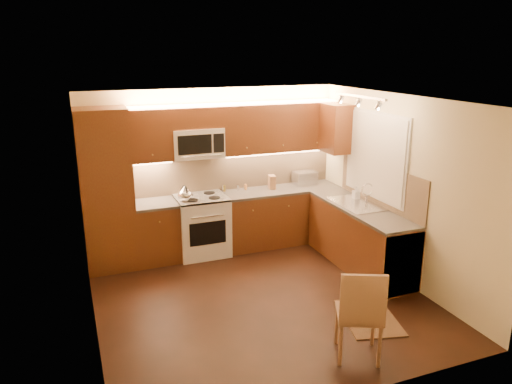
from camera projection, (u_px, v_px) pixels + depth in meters
name	position (u px, v px, depth m)	size (l,w,h in m)	color
floor	(261.00, 299.00, 6.25)	(4.00, 4.00, 0.01)	black
ceiling	(261.00, 100.00, 5.56)	(4.00, 4.00, 0.01)	beige
wall_back	(213.00, 169.00, 7.70)	(4.00, 0.01, 2.50)	beige
wall_front	(350.00, 272.00, 4.12)	(4.00, 0.01, 2.50)	beige
wall_left	(86.00, 226.00, 5.21)	(0.01, 4.00, 2.50)	beige
wall_right	(399.00, 189.00, 6.61)	(0.01, 4.00, 2.50)	beige
pantry	(107.00, 191.00, 6.88)	(0.70, 0.60, 2.30)	#4F2011
base_cab_back_left	(157.00, 233.00, 7.31)	(0.62, 0.60, 0.86)	#4F2011
counter_back_left	(155.00, 204.00, 7.18)	(0.62, 0.60, 0.04)	#312F2D
base_cab_back_right	(281.00, 216.00, 8.02)	(1.92, 0.60, 0.86)	#4F2011
counter_back_right	(281.00, 190.00, 7.89)	(1.92, 0.60, 0.04)	#312F2D
base_cab_right	(360.00, 238.00, 7.09)	(0.60, 2.00, 0.86)	#4F2011
counter_right	(362.00, 209.00, 6.96)	(0.60, 2.00, 0.04)	#312F2D
dishwasher	(389.00, 257.00, 6.46)	(0.58, 0.60, 0.84)	silver
backsplash_back	(235.00, 170.00, 7.82)	(3.30, 0.02, 0.60)	tan
backsplash_right	(380.00, 185.00, 6.98)	(0.02, 2.00, 0.60)	tan
upper_cab_back_left	(149.00, 135.00, 7.02)	(0.62, 0.35, 0.75)	#4F2011
upper_cab_back_right	(279.00, 127.00, 7.73)	(1.92, 0.35, 0.75)	#4F2011
upper_cab_bridge	(196.00, 117.00, 7.20)	(0.76, 0.35, 0.31)	#4F2011
upper_cab_right_corner	(336.00, 128.00, 7.62)	(0.35, 0.50, 0.75)	#4F2011
stove	(202.00, 225.00, 7.52)	(0.76, 0.65, 0.92)	silver
microwave	(197.00, 143.00, 7.29)	(0.76, 0.38, 0.44)	silver
window_frame	(376.00, 155.00, 7.00)	(0.03, 1.44, 1.24)	silver
window_blinds	(375.00, 155.00, 6.99)	(0.02, 1.36, 1.16)	silver
sink	(356.00, 199.00, 7.07)	(0.52, 0.86, 0.15)	silver
faucet	(367.00, 193.00, 7.11)	(0.20, 0.04, 0.30)	silver
track_light_bar	(359.00, 96.00, 6.47)	(0.04, 1.20, 0.03)	silver
kettle	(185.00, 193.00, 7.14)	(0.21, 0.21, 0.25)	silver
toaster_oven	(305.00, 178.00, 8.13)	(0.36, 0.27, 0.22)	silver
knife_block	(272.00, 182.00, 7.88)	(0.10, 0.16, 0.21)	#8F6540
spice_jar_a	(223.00, 188.00, 7.78)	(0.04, 0.04, 0.09)	silver
spice_jar_b	(224.00, 188.00, 7.73)	(0.04, 0.04, 0.10)	brown
spice_jar_c	(238.00, 188.00, 7.80)	(0.04, 0.04, 0.09)	silver
spice_jar_d	(246.00, 187.00, 7.83)	(0.04, 0.04, 0.09)	#A96C32
soap_bottle	(356.00, 193.00, 7.30)	(0.09, 0.09, 0.20)	silver
rug	(369.00, 317.00, 5.80)	(0.60, 0.89, 0.01)	black
dining_chair	(359.00, 312.00, 4.96)	(0.44, 0.44, 1.01)	#8F6540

